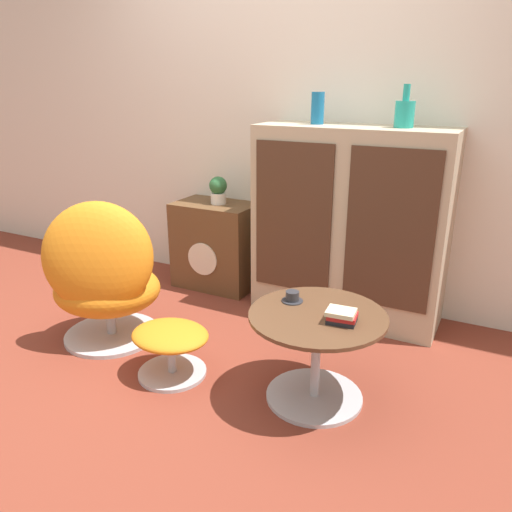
{
  "coord_description": "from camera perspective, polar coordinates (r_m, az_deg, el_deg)",
  "views": [
    {
      "loc": [
        1.45,
        -1.74,
        1.46
      ],
      "look_at": [
        0.26,
        0.56,
        0.55
      ],
      "focal_mm": 35.0,
      "sensor_mm": 36.0,
      "label": 1
    }
  ],
  "objects": [
    {
      "name": "ottoman",
      "position": [
        2.64,
        -9.75,
        -9.64
      ],
      "size": [
        0.41,
        0.36,
        0.27
      ],
      "color": "#B7B7BC",
      "rests_on": "ground_plane"
    },
    {
      "name": "tv_console",
      "position": [
        3.69,
        -4.57,
        1.26
      ],
      "size": [
        0.59,
        0.38,
        0.63
      ],
      "color": "brown",
      "rests_on": "ground_plane"
    },
    {
      "name": "sideboard",
      "position": [
        3.18,
        10.64,
        3.47
      ],
      "size": [
        1.18,
        0.44,
        1.21
      ],
      "color": "tan",
      "rests_on": "ground_plane"
    },
    {
      "name": "vase_leftmost",
      "position": [
        3.15,
        7.06,
        16.42
      ],
      "size": [
        0.08,
        0.08,
        0.19
      ],
      "color": "#196699",
      "rests_on": "sideboard"
    },
    {
      "name": "egg_chair",
      "position": [
        2.97,
        -17.07,
        -2.19
      ],
      "size": [
        0.81,
        0.79,
        0.88
      ],
      "color": "#B7B7BC",
      "rests_on": "ground_plane"
    },
    {
      "name": "book_stack",
      "position": [
        2.24,
        9.78,
        -6.79
      ],
      "size": [
        0.14,
        0.12,
        0.06
      ],
      "color": "black",
      "rests_on": "coffee_table"
    },
    {
      "name": "potted_plant",
      "position": [
        3.57,
        -4.34,
        7.59
      ],
      "size": [
        0.13,
        0.13,
        0.2
      ],
      "color": "silver",
      "rests_on": "tv_console"
    },
    {
      "name": "ground_plane",
      "position": [
        2.7,
        -10.75,
        -13.84
      ],
      "size": [
        12.0,
        12.0,
        0.0
      ],
      "primitive_type": "plane",
      "color": "brown"
    },
    {
      "name": "wall_back",
      "position": [
        3.51,
        3.07,
        16.73
      ],
      "size": [
        6.4,
        0.06,
        2.6
      ],
      "color": "silver",
      "rests_on": "ground_plane"
    },
    {
      "name": "vase_inner_left",
      "position": [
        3.01,
        16.63,
        15.41
      ],
      "size": [
        0.11,
        0.11,
        0.23
      ],
      "color": "teal",
      "rests_on": "sideboard"
    },
    {
      "name": "coffee_table",
      "position": [
        2.4,
        6.9,
        -10.32
      ],
      "size": [
        0.64,
        0.64,
        0.45
      ],
      "color": "#B7B7BC",
      "rests_on": "ground_plane"
    },
    {
      "name": "teacup",
      "position": [
        2.42,
        4.17,
        -4.74
      ],
      "size": [
        0.1,
        0.1,
        0.05
      ],
      "color": "#2D2D33",
      "rests_on": "coffee_table"
    }
  ]
}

